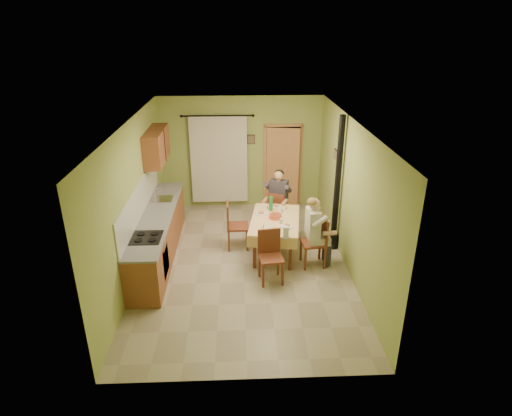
{
  "coord_description": "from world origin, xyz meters",
  "views": [
    {
      "loc": [
        -0.07,
        -7.33,
        4.37
      ],
      "look_at": [
        0.25,
        0.1,
        1.15
      ],
      "focal_mm": 30.0,
      "sensor_mm": 36.0,
      "label": 1
    }
  ],
  "objects_px": {
    "chair_near": "(271,267)",
    "chair_right": "(314,251)",
    "chair_left": "(237,234)",
    "stove_flue": "(336,202)",
    "chair_far": "(277,218)",
    "man_right": "(314,224)",
    "dining_table": "(275,236)",
    "man_far": "(278,194)"
  },
  "relations": [
    {
      "from": "man_far",
      "to": "man_right",
      "type": "relative_size",
      "value": 1.0
    },
    {
      "from": "man_right",
      "to": "chair_far",
      "type": "bearing_deg",
      "value": 14.19
    },
    {
      "from": "chair_left",
      "to": "man_right",
      "type": "height_order",
      "value": "man_right"
    },
    {
      "from": "dining_table",
      "to": "man_far",
      "type": "height_order",
      "value": "man_far"
    },
    {
      "from": "man_far",
      "to": "chair_left",
      "type": "bearing_deg",
      "value": -116.18
    },
    {
      "from": "dining_table",
      "to": "stove_flue",
      "type": "relative_size",
      "value": 0.61
    },
    {
      "from": "chair_near",
      "to": "man_right",
      "type": "relative_size",
      "value": 0.7
    },
    {
      "from": "dining_table",
      "to": "chair_far",
      "type": "xyz_separation_m",
      "value": [
        0.15,
        1.08,
        -0.09
      ]
    },
    {
      "from": "chair_far",
      "to": "man_right",
      "type": "height_order",
      "value": "man_right"
    },
    {
      "from": "chair_near",
      "to": "man_right",
      "type": "height_order",
      "value": "man_right"
    },
    {
      "from": "dining_table",
      "to": "man_right",
      "type": "distance_m",
      "value": 1.01
    },
    {
      "from": "chair_far",
      "to": "stove_flue",
      "type": "xyz_separation_m",
      "value": [
        1.1,
        -0.9,
        0.74
      ]
    },
    {
      "from": "chair_near",
      "to": "chair_left",
      "type": "distance_m",
      "value": 1.46
    },
    {
      "from": "dining_table",
      "to": "chair_near",
      "type": "distance_m",
      "value": 1.07
    },
    {
      "from": "chair_far",
      "to": "man_right",
      "type": "relative_size",
      "value": 0.67
    },
    {
      "from": "chair_left",
      "to": "stove_flue",
      "type": "xyz_separation_m",
      "value": [
        2.02,
        -0.1,
        0.73
      ]
    },
    {
      "from": "man_far",
      "to": "man_right",
      "type": "xyz_separation_m",
      "value": [
        0.55,
        -1.61,
        0.0
      ]
    },
    {
      "from": "man_far",
      "to": "man_right",
      "type": "distance_m",
      "value": 1.7
    },
    {
      "from": "chair_left",
      "to": "dining_table",
      "type": "bearing_deg",
      "value": 69.05
    },
    {
      "from": "chair_left",
      "to": "man_far",
      "type": "bearing_deg",
      "value": 129.94
    },
    {
      "from": "man_right",
      "to": "stove_flue",
      "type": "relative_size",
      "value": 0.5
    },
    {
      "from": "chair_far",
      "to": "dining_table",
      "type": "bearing_deg",
      "value": -75.52
    },
    {
      "from": "chair_left",
      "to": "stove_flue",
      "type": "height_order",
      "value": "stove_flue"
    },
    {
      "from": "dining_table",
      "to": "chair_left",
      "type": "relative_size",
      "value": 1.69
    },
    {
      "from": "dining_table",
      "to": "chair_left",
      "type": "xyz_separation_m",
      "value": [
        -0.77,
        0.27,
        -0.09
      ]
    },
    {
      "from": "chair_near",
      "to": "chair_right",
      "type": "bearing_deg",
      "value": -156.61
    },
    {
      "from": "chair_near",
      "to": "man_far",
      "type": "bearing_deg",
      "value": -106.36
    },
    {
      "from": "dining_table",
      "to": "chair_left",
      "type": "height_order",
      "value": "chair_left"
    },
    {
      "from": "dining_table",
      "to": "chair_near",
      "type": "relative_size",
      "value": 1.74
    },
    {
      "from": "chair_left",
      "to": "chair_far",
      "type": "bearing_deg",
      "value": 129.69
    },
    {
      "from": "dining_table",
      "to": "man_far",
      "type": "relative_size",
      "value": 1.23
    },
    {
      "from": "dining_table",
      "to": "chair_right",
      "type": "height_order",
      "value": "chair_right"
    },
    {
      "from": "chair_far",
      "to": "chair_right",
      "type": "relative_size",
      "value": 0.92
    },
    {
      "from": "chair_far",
      "to": "chair_near",
      "type": "height_order",
      "value": "chair_near"
    },
    {
      "from": "chair_far",
      "to": "chair_left",
      "type": "bearing_deg",
      "value": -116.44
    },
    {
      "from": "chair_near",
      "to": "man_far",
      "type": "distance_m",
      "value": 2.24
    },
    {
      "from": "chair_right",
      "to": "chair_left",
      "type": "height_order",
      "value": "chair_left"
    },
    {
      "from": "chair_far",
      "to": "chair_left",
      "type": "distance_m",
      "value": 1.22
    },
    {
      "from": "man_far",
      "to": "stove_flue",
      "type": "relative_size",
      "value": 0.5
    },
    {
      "from": "chair_left",
      "to": "stove_flue",
      "type": "distance_m",
      "value": 2.15
    },
    {
      "from": "dining_table",
      "to": "chair_near",
      "type": "xyz_separation_m",
      "value": [
        -0.16,
        -1.05,
        -0.09
      ]
    },
    {
      "from": "chair_right",
      "to": "stove_flue",
      "type": "relative_size",
      "value": 0.36
    }
  ]
}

